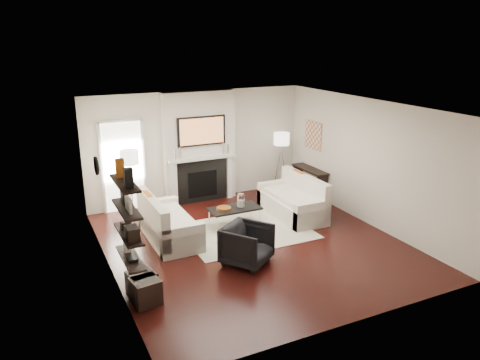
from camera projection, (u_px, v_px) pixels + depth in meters
name	position (u px, v px, depth m)	size (l,w,h in m)	color
room_envelope	(254.00, 178.00, 8.87)	(6.00, 6.00, 6.00)	black
chimney_breast	(200.00, 147.00, 11.35)	(1.80, 0.25, 2.70)	silver
fireplace_surround	(202.00, 181.00, 11.48)	(1.30, 0.02, 1.04)	black
firebox	(203.00, 184.00, 11.49)	(0.75, 0.02, 0.65)	black
mantel_pilaster_l	(175.00, 184.00, 11.15)	(0.12, 0.08, 1.10)	white
mantel_pilaster_r	(230.00, 177.00, 11.74)	(0.12, 0.08, 1.10)	white
mantel_shelf	(203.00, 158.00, 11.26)	(1.70, 0.18, 0.07)	white
tv_body	(202.00, 131.00, 11.08)	(1.20, 0.06, 0.70)	black
tv_screen	(202.00, 131.00, 11.06)	(1.10, 0.01, 0.62)	#BF723F
candlestick_l_tall	(180.00, 153.00, 10.98)	(0.04, 0.04, 0.30)	silver
candlestick_l_short	(175.00, 155.00, 10.94)	(0.04, 0.04, 0.24)	silver
candlestick_r_tall	(223.00, 148.00, 11.44)	(0.04, 0.04, 0.30)	silver
candlestick_r_short	(228.00, 149.00, 11.50)	(0.04, 0.04, 0.24)	silver
hallway_panel	(123.00, 167.00, 10.76)	(0.90, 0.02, 2.10)	white
door_trim_l	(102.00, 170.00, 10.55)	(0.06, 0.06, 2.16)	white
door_trim_r	(144.00, 165.00, 10.94)	(0.06, 0.06, 2.16)	white
door_trim_top	(120.00, 121.00, 10.43)	(1.02, 0.06, 0.06)	white
rug	(246.00, 231.00, 9.84)	(2.60, 2.00, 0.01)	beige
loveseat_left_base	(170.00, 230.00, 9.40)	(0.85, 1.80, 0.42)	white
loveseat_left_back	(153.00, 218.00, 9.17)	(0.18, 1.80, 0.80)	white
loveseat_left_arm_n	(183.00, 241.00, 8.68)	(0.85, 0.18, 0.60)	white
loveseat_left_arm_s	(158.00, 212.00, 10.07)	(0.85, 0.18, 0.60)	white
loveseat_left_cushion	(172.00, 217.00, 9.35)	(0.63, 1.44, 0.10)	white
pillow_left_orange	(148.00, 203.00, 9.37)	(0.10, 0.42, 0.42)	#B55A16
pillow_left_charcoal	(157.00, 213.00, 8.85)	(0.10, 0.40, 0.40)	black
loveseat_right_base	(292.00, 207.00, 10.63)	(0.85, 1.80, 0.42)	white
loveseat_right_back	(305.00, 192.00, 10.68)	(0.18, 1.80, 0.80)	white
loveseat_right_arm_n	(312.00, 215.00, 9.91)	(0.85, 0.18, 0.60)	white
loveseat_right_arm_s	(274.00, 193.00, 11.30)	(0.85, 0.18, 0.60)	white
loveseat_right_cushion	(290.00, 197.00, 10.53)	(0.63, 1.44, 0.10)	white
pillow_right_orange	(298.00, 180.00, 10.87)	(0.10, 0.42, 0.42)	#B55A16
pillow_right_charcoal	(313.00, 188.00, 10.36)	(0.10, 0.40, 0.40)	black
coffee_table	(235.00, 209.00, 10.00)	(1.10, 0.55, 0.04)	black
coffee_leg_nw	(217.00, 225.00, 9.67)	(0.02, 0.02, 0.38)	silver
coffee_leg_ne	(260.00, 217.00, 10.08)	(0.02, 0.02, 0.38)	silver
coffee_leg_sw	(209.00, 218.00, 10.05)	(0.02, 0.02, 0.38)	silver
coffee_leg_se	(251.00, 211.00, 10.46)	(0.02, 0.02, 0.38)	silver
hurricane_glass	(241.00, 201.00, 10.02)	(0.17, 0.17, 0.29)	white
hurricane_candle	(241.00, 203.00, 10.04)	(0.11, 0.11, 0.17)	white
copper_bowl	(224.00, 208.00, 9.89)	(0.31, 0.31, 0.05)	#A2561B
armchair	(247.00, 243.00, 8.36)	(0.77, 0.72, 0.79)	black
lamp_left_post	(132.00, 195.00, 10.26)	(0.02, 0.02, 1.20)	silver
lamp_left_shade	(129.00, 157.00, 10.00)	(0.40, 0.40, 0.30)	white
lamp_left_leg_a	(137.00, 194.00, 10.30)	(0.02, 0.02, 1.25)	silver
lamp_left_leg_b	(128.00, 194.00, 10.31)	(0.02, 0.02, 1.25)	silver
lamp_left_leg_c	(130.00, 196.00, 10.15)	(0.02, 0.02, 1.25)	silver
lamp_right_post	(281.00, 171.00, 12.05)	(0.02, 0.02, 1.20)	silver
lamp_right_shade	(282.00, 139.00, 11.80)	(0.40, 0.40, 0.30)	white
lamp_right_leg_a	(284.00, 171.00, 12.09)	(0.02, 0.02, 1.25)	silver
lamp_right_leg_b	(277.00, 170.00, 12.11)	(0.02, 0.02, 1.25)	silver
lamp_right_leg_c	(281.00, 172.00, 11.94)	(0.02, 0.02, 1.25)	silver
console_top	(310.00, 169.00, 11.74)	(0.35, 1.20, 0.04)	black
console_leg_n	(322.00, 190.00, 11.37)	(0.30, 0.04, 0.71)	black
console_leg_s	(298.00, 178.00, 12.32)	(0.30, 0.04, 0.71)	black
wall_art	(313.00, 135.00, 11.71)	(0.03, 0.70, 0.70)	tan
shelf_bottom	(130.00, 258.00, 7.12)	(0.25, 1.00, 0.04)	black
shelf_lower	(129.00, 234.00, 7.00)	(0.25, 1.00, 0.04)	black
shelf_upper	(127.00, 209.00, 6.88)	(0.25, 1.00, 0.04)	black
shelf_top	(125.00, 183.00, 6.77)	(0.25, 1.00, 0.04)	black
decor_magfile_a	(128.00, 178.00, 6.48)	(0.12, 0.10, 0.28)	black
decor_magfile_b	(120.00, 168.00, 6.95)	(0.12, 0.10, 0.28)	#B55A16
decor_frame_a	(128.00, 204.00, 6.72)	(0.04, 0.30, 0.22)	white
decor_frame_b	(123.00, 198.00, 7.04)	(0.04, 0.22, 0.18)	black
decor_wine_rack	(132.00, 233.00, 6.73)	(0.18, 0.25, 0.20)	black
decor_box_small	(126.00, 225.00, 7.12)	(0.15, 0.12, 0.12)	black
decor_books	(132.00, 259.00, 7.00)	(0.14, 0.20, 0.05)	black
decor_box_tall	(127.00, 246.00, 7.27)	(0.10, 0.10, 0.18)	white
clock_rim	(96.00, 166.00, 8.42)	(0.34, 0.34, 0.04)	black
clock_face	(98.00, 166.00, 8.43)	(0.29, 0.29, 0.01)	white
ottoman_near	(142.00, 284.00, 7.36)	(0.40, 0.40, 0.40)	black
ottoman_far	(146.00, 291.00, 7.15)	(0.40, 0.40, 0.40)	black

